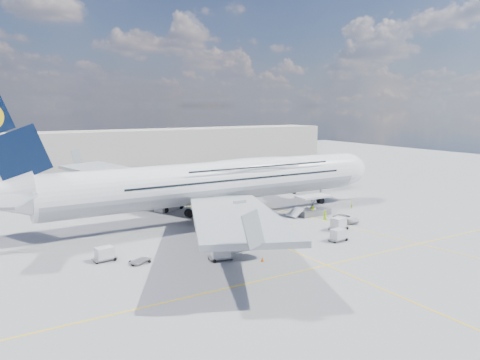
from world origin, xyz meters
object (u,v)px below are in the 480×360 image
cargo_loader (312,208)px  cone_wing_right_outer (262,259)px  catering_truck_outer (51,196)px  dolly_row_a (104,254)px  baggage_tug (255,239)px  service_van (346,218)px  cone_wing_right_inner (237,242)px  crew_nose (352,205)px  cone_wing_left_outer (88,204)px  cone_wing_left_inner (138,203)px  cone_nose (310,197)px  dolly_back (140,261)px  crew_wing (206,229)px  catering_truck_inner (169,201)px  airliner (217,181)px  crew_tug (292,231)px  dolly_row_b (221,252)px  jet_bridge (306,164)px  crew_van (325,215)px  dolly_nose_near (339,223)px  dolly_nose_far (338,235)px  dolly_row_c (209,241)px  crew_loader (313,211)px

cargo_loader → cone_wing_right_outer: 28.87m
catering_truck_outer → cargo_loader: bearing=-33.0°
dolly_row_a → catering_truck_outer: size_ratio=0.41×
baggage_tug → service_van: (20.93, 2.61, 0.03)m
cone_wing_right_inner → cone_wing_right_outer: 8.60m
dolly_row_a → crew_nose: (51.11, 6.35, -0.28)m
dolly_row_a → cone_wing_left_outer: 37.99m
baggage_tug → cone_wing_left_inner: 36.93m
cargo_loader → dolly_row_a: (-40.86, -6.31, -0.23)m
cone_nose → cone_wing_left_outer: 47.63m
cone_wing_left_inner → cargo_loader: bearing=-46.8°
dolly_back → crew_wing: bearing=-2.1°
catering_truck_inner → cone_wing_left_inner: (-3.30, 8.73, -1.50)m
airliner → crew_tug: (4.15, -16.95, -5.95)m
crew_nose → catering_truck_outer: bearing=93.4°
baggage_tug → cone_wing_right_outer: (-3.64, -7.29, -0.37)m
dolly_row_a → service_van: size_ratio=0.64×
dolly_row_b → cone_wing_left_inner: 40.48m
catering_truck_inner → cone_wing_right_inner: catering_truck_inner is taller
crew_nose → cone_nose: 12.28m
jet_bridge → crew_tug: size_ratio=10.22×
airliner → cargo_loader: (16.56, -7.11, -5.62)m
service_van → crew_van: (-2.12, 3.19, 0.20)m
dolly_row_a → cone_wing_right_outer: dolly_row_a is taller
catering_truck_inner → crew_nose: catering_truck_inner is taller
baggage_tug → crew_tug: (7.01, 0.22, 0.26)m
jet_bridge → crew_tug: 38.18m
airliner → catering_truck_outer: bearing=131.9°
baggage_tug → crew_van: bearing=20.2°
dolly_nose_near → catering_truck_inner: (-18.15, 28.51, 0.66)m
crew_tug → cone_wing_left_inner: 38.39m
crew_nose → jet_bridge: bearing=28.4°
dolly_nose_far → catering_truck_inner: (-13.61, 33.27, 0.78)m
dolly_row_b → dolly_row_c: (2.17, 7.42, -0.73)m
baggage_tug → dolly_nose_near: bearing=0.5°
jet_bridge → dolly_row_c: bearing=-147.4°
catering_truck_outer → service_van: size_ratio=1.57×
crew_loader → cone_wing_left_inner: bearing=-175.7°
cargo_loader → crew_wing: cargo_loader is taller
crew_loader → crew_wing: 23.19m
service_van → crew_van: bearing=119.9°
dolly_nose_near → crew_tug: 9.03m
baggage_tug → catering_truck_inner: size_ratio=0.36×
cargo_loader → crew_loader: size_ratio=4.39×
catering_truck_inner → crew_loader: bearing=-64.4°
catering_truck_inner → cone_nose: bearing=-32.7°
cone_nose → cone_wing_right_inner: cone_nose is taller
cargo_loader → service_van: cargo_loader is taller
dolly_row_a → dolly_nose_far: bearing=-23.1°
airliner → cone_wing_left_inner: size_ratio=135.21×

